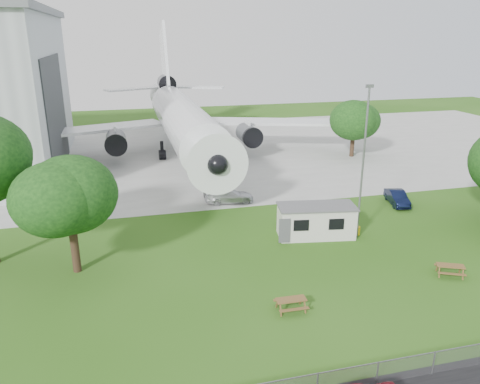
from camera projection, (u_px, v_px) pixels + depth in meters
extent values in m
plane|color=#3D6A20|center=(287.00, 287.00, 30.41)|extent=(160.00, 160.00, 0.00)
cube|color=#B7B7B2|center=(195.00, 152.00, 65.29)|extent=(120.00, 46.00, 0.03)
cube|color=#2D3033|center=(57.00, 114.00, 54.58)|extent=(0.16, 16.00, 12.96)
cylinder|color=white|center=(183.00, 121.00, 59.51)|extent=(5.40, 34.00, 5.40)
cone|color=white|center=(212.00, 157.00, 42.08)|extent=(5.40, 5.50, 5.40)
cone|color=white|center=(166.00, 95.00, 78.53)|extent=(4.86, 9.00, 4.86)
cube|color=white|center=(83.00, 130.00, 59.92)|extent=(21.36, 10.77, 0.36)
cube|color=white|center=(269.00, 122.00, 65.75)|extent=(21.36, 10.77, 0.36)
cube|color=white|center=(165.00, 60.00, 76.70)|extent=(0.46, 9.96, 12.17)
cylinder|color=#515459|center=(116.00, 141.00, 57.75)|extent=(2.50, 4.20, 2.50)
cylinder|color=#515459|center=(249.00, 135.00, 61.71)|extent=(2.50, 4.20, 2.50)
cylinder|color=#515459|center=(166.00, 83.00, 76.97)|extent=(2.60, 4.50, 2.60)
cylinder|color=black|center=(206.00, 186.00, 46.54)|extent=(0.36, 0.36, 2.40)
cylinder|color=black|center=(162.00, 150.00, 61.03)|extent=(0.44, 0.44, 2.40)
cylinder|color=black|center=(204.00, 148.00, 62.34)|extent=(0.44, 0.44, 2.40)
cube|color=beige|center=(316.00, 222.00, 37.73)|extent=(6.32, 3.42, 2.50)
cube|color=#59595B|center=(317.00, 206.00, 37.31)|extent=(6.55, 3.65, 0.12)
cylinder|color=gold|center=(357.00, 230.00, 38.26)|extent=(0.50, 0.50, 0.70)
cylinder|color=slate|center=(363.00, 165.00, 36.09)|extent=(0.16, 0.16, 12.00)
cylinder|color=#382619|center=(75.00, 250.00, 31.96)|extent=(0.56, 0.56, 3.22)
sphere|color=#29651B|center=(68.00, 196.00, 30.70)|extent=(6.27, 6.27, 6.27)
cylinder|color=#382619|center=(352.00, 147.00, 62.35)|extent=(0.56, 0.56, 2.68)
sphere|color=#29651B|center=(354.00, 122.00, 61.30)|extent=(6.33, 6.33, 6.33)
imported|color=black|center=(397.00, 198.00, 44.92)|extent=(2.32, 4.28, 1.34)
imported|color=silver|center=(229.00, 196.00, 45.42)|extent=(4.85, 2.27, 1.37)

